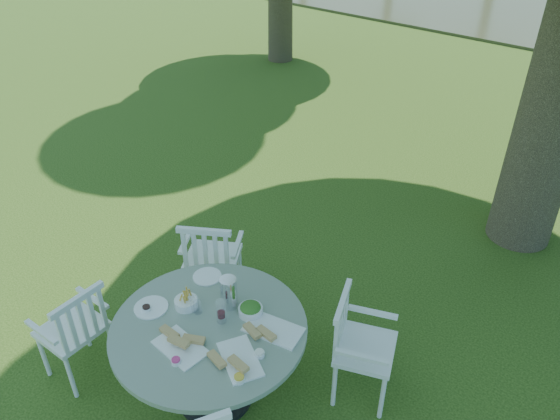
# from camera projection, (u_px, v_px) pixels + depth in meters

# --- Properties ---
(ground) EXTENTS (140.00, 140.00, 0.00)m
(ground) POSITION_uv_depth(u_px,v_px,m) (266.00, 296.00, 5.02)
(ground) COLOR #1C380B
(ground) RESTS_ON ground
(table) EXTENTS (1.34, 1.34, 0.73)m
(table) POSITION_uv_depth(u_px,v_px,m) (210.00, 341.00, 3.79)
(table) COLOR black
(table) RESTS_ON ground
(chair_ne) EXTENTS (0.55, 0.56, 0.87)m
(chair_ne) POSITION_uv_depth(u_px,v_px,m) (354.00, 340.00, 3.89)
(chair_ne) COLOR white
(chair_ne) RESTS_ON ground
(chair_nw) EXTENTS (0.61, 0.60, 0.89)m
(chair_nw) POSITION_uv_depth(u_px,v_px,m) (210.00, 257.00, 4.66)
(chair_nw) COLOR white
(chair_nw) RESTS_ON ground
(chair_sw) EXTENTS (0.43, 0.46, 0.86)m
(chair_sw) POSITION_uv_depth(u_px,v_px,m) (77.00, 328.00, 3.99)
(chair_sw) COLOR white
(chair_sw) RESTS_ON ground
(tableware) EXTENTS (1.14, 0.85, 0.24)m
(tableware) POSITION_uv_depth(u_px,v_px,m) (220.00, 313.00, 3.74)
(tableware) COLOR white
(tableware) RESTS_ON table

